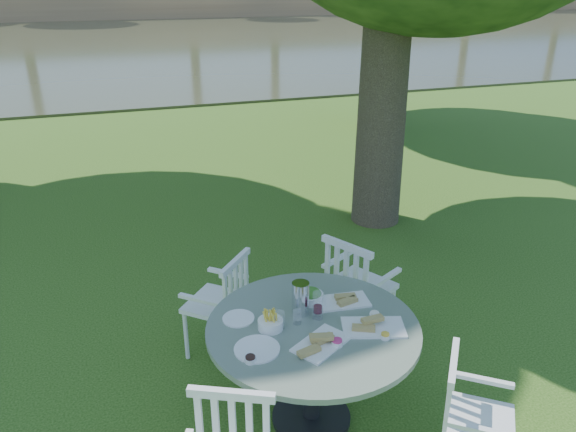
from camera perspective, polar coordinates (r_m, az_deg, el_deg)
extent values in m
plane|color=#1E410D|center=(5.49, 0.67, -8.97)|extent=(140.00, 140.00, 0.00)
cylinder|color=black|center=(4.27, 2.37, -19.70)|extent=(0.56, 0.56, 0.04)
cylinder|color=black|center=(4.02, 2.46, -15.74)|extent=(0.12, 0.12, 0.72)
cylinder|color=slate|center=(3.79, 2.56, -11.27)|extent=(1.42, 1.42, 0.04)
cylinder|color=white|center=(5.01, 10.51, -9.59)|extent=(0.04, 0.04, 0.48)
cylinder|color=white|center=(5.21, 6.55, -7.93)|extent=(0.04, 0.04, 0.48)
cylinder|color=white|center=(4.74, 7.90, -11.52)|extent=(0.04, 0.04, 0.48)
cylinder|color=white|center=(4.95, 3.83, -9.66)|extent=(0.04, 0.04, 0.48)
cube|color=white|center=(4.84, 7.35, -7.04)|extent=(0.63, 0.65, 0.04)
cube|color=white|center=(4.58, 5.90, -5.63)|extent=(0.27, 0.45, 0.49)
cylinder|color=white|center=(5.03, -7.90, -9.53)|extent=(0.04, 0.04, 0.44)
cylinder|color=white|center=(4.76, -10.31, -11.86)|extent=(0.04, 0.04, 0.44)
cylinder|color=white|center=(4.88, -4.23, -10.46)|extent=(0.04, 0.04, 0.44)
cylinder|color=white|center=(4.60, -6.47, -12.96)|extent=(0.04, 0.04, 0.44)
cube|color=white|center=(4.68, -7.37, -8.73)|extent=(0.61, 0.61, 0.04)
cube|color=white|center=(4.49, -5.30, -7.04)|extent=(0.33, 0.37, 0.45)
cube|color=white|center=(3.24, -5.64, -20.48)|extent=(0.44, 0.24, 0.47)
cylinder|color=white|center=(4.07, 15.88, -19.71)|extent=(0.03, 0.03, 0.43)
cube|color=white|center=(3.77, 18.83, -19.34)|extent=(0.59, 0.60, 0.04)
cube|color=white|center=(3.63, 16.11, -16.61)|extent=(0.30, 0.38, 0.44)
cube|color=white|center=(3.61, 3.41, -12.81)|extent=(0.43, 0.38, 0.01)
cube|color=white|center=(3.79, 8.66, -11.12)|extent=(0.46, 0.35, 0.02)
cube|color=white|center=(4.03, 5.55, -8.64)|extent=(0.39, 0.25, 0.02)
cylinder|color=white|center=(3.56, -3.17, -13.34)|extent=(0.29, 0.29, 0.01)
cylinder|color=white|center=(3.85, -5.06, -10.32)|extent=(0.22, 0.22, 0.01)
cylinder|color=white|center=(3.73, -1.80, -10.93)|extent=(0.17, 0.17, 0.07)
cylinder|color=white|center=(4.01, 2.27, -8.26)|extent=(0.19, 0.19, 0.06)
cylinder|color=silver|center=(3.83, 1.27, -8.35)|extent=(0.12, 0.12, 0.24)
cylinder|color=white|center=(3.80, 3.06, -9.05)|extent=(0.07, 0.07, 0.20)
cylinder|color=white|center=(3.77, 0.94, -10.22)|extent=(0.06, 0.06, 0.10)
cylinder|color=white|center=(3.72, -0.86, -10.52)|extent=(0.07, 0.07, 0.12)
cylinder|color=white|center=(3.60, 5.01, -12.76)|extent=(0.07, 0.07, 0.03)
cylinder|color=white|center=(3.70, 9.84, -11.98)|extent=(0.06, 0.06, 0.03)
cylinder|color=white|center=(3.89, 8.78, -9.97)|extent=(0.07, 0.07, 0.03)
cylinder|color=white|center=(3.47, -3.84, -14.38)|extent=(0.07, 0.07, 0.03)
cube|color=#353821|center=(27.57, -15.90, 16.45)|extent=(100.00, 28.00, 0.12)
cube|color=#A1754B|center=(42.94, -17.55, 19.96)|extent=(100.00, 3.00, 2.20)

